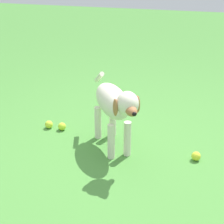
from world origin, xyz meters
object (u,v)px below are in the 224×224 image
at_px(tennis_ball_0, 62,126).
at_px(tennis_ball_1, 196,156).
at_px(tennis_ball_2, 49,124).
at_px(dog, 114,104).

bearing_deg(tennis_ball_0, tennis_ball_1, 80.90).
height_order(tennis_ball_0, tennis_ball_2, same).
distance_m(dog, tennis_ball_2, 0.73).
bearing_deg(tennis_ball_1, tennis_ball_2, -98.40).
relative_size(tennis_ball_0, tennis_ball_2, 1.00).
height_order(dog, tennis_ball_0, dog).
bearing_deg(tennis_ball_2, dog, 73.42).
bearing_deg(tennis_ball_1, tennis_ball_0, -99.10).
height_order(dog, tennis_ball_2, dog).
relative_size(tennis_ball_1, tennis_ball_2, 1.00).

